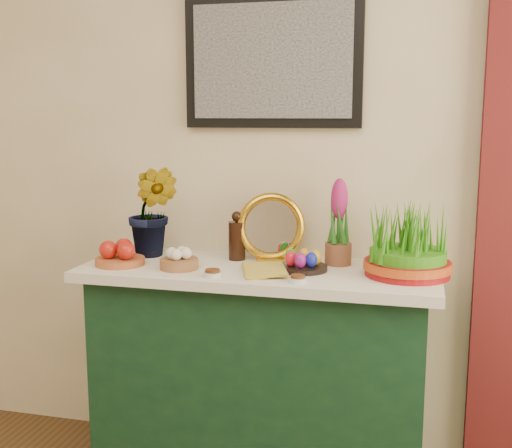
{
  "coord_description": "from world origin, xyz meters",
  "views": [
    {
      "loc": [
        0.57,
        -0.4,
        1.48
      ],
      "look_at": [
        -0.03,
        1.95,
        1.07
      ],
      "focal_mm": 45.0,
      "sensor_mm": 36.0,
      "label": 1
    }
  ],
  "objects_px": {
    "mirror": "(271,228)",
    "book": "(243,270)",
    "sideboard": "(259,377)",
    "hyacinth_green": "(152,197)",
    "wheatgrass_sabzeh": "(408,245)"
  },
  "relations": [
    {
      "from": "book",
      "to": "wheatgrass_sabzeh",
      "type": "relative_size",
      "value": 0.64
    },
    {
      "from": "mirror",
      "to": "book",
      "type": "xyz_separation_m",
      "value": [
        -0.05,
        -0.25,
        -0.12
      ]
    },
    {
      "from": "sideboard",
      "to": "wheatgrass_sabzeh",
      "type": "relative_size",
      "value": 3.98
    },
    {
      "from": "sideboard",
      "to": "book",
      "type": "xyz_separation_m",
      "value": [
        -0.03,
        -0.12,
        0.48
      ]
    },
    {
      "from": "mirror",
      "to": "wheatgrass_sabzeh",
      "type": "height_order",
      "value": "mirror"
    },
    {
      "from": "mirror",
      "to": "wheatgrass_sabzeh",
      "type": "distance_m",
      "value": 0.57
    },
    {
      "from": "mirror",
      "to": "wheatgrass_sabzeh",
      "type": "bearing_deg",
      "value": -13.43
    },
    {
      "from": "hyacinth_green",
      "to": "wheatgrass_sabzeh",
      "type": "relative_size",
      "value": 1.57
    },
    {
      "from": "mirror",
      "to": "wheatgrass_sabzeh",
      "type": "relative_size",
      "value": 0.88
    },
    {
      "from": "book",
      "to": "wheatgrass_sabzeh",
      "type": "bearing_deg",
      "value": -7.93
    },
    {
      "from": "sideboard",
      "to": "wheatgrass_sabzeh",
      "type": "bearing_deg",
      "value": -0.3
    },
    {
      "from": "wheatgrass_sabzeh",
      "to": "hyacinth_green",
      "type": "bearing_deg",
      "value": 175.51
    },
    {
      "from": "hyacinth_green",
      "to": "book",
      "type": "xyz_separation_m",
      "value": [
        0.45,
        -0.2,
        -0.24
      ]
    },
    {
      "from": "sideboard",
      "to": "hyacinth_green",
      "type": "distance_m",
      "value": 0.87
    },
    {
      "from": "hyacinth_green",
      "to": "book",
      "type": "height_order",
      "value": "hyacinth_green"
    }
  ]
}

